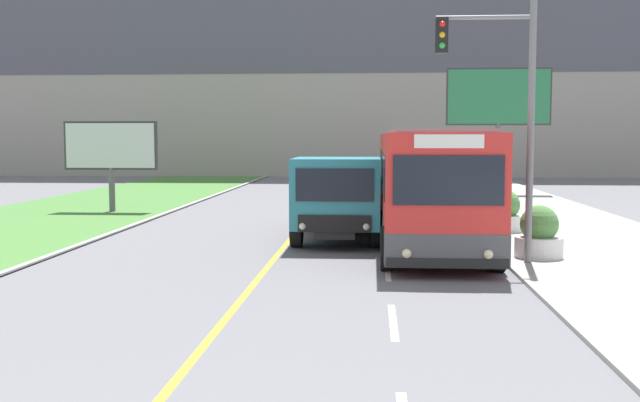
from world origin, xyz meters
TOP-DOWN VIEW (x-y plane):
  - apartment_block_background at (0.00, 55.55)m, footprint 80.00×8.04m
  - city_bus at (3.96, 17.12)m, footprint 2.73×11.78m
  - dump_truck at (1.43, 17.01)m, footprint 2.46×6.56m
  - traffic_light_mast at (5.40, 13.38)m, footprint 2.28×0.32m
  - billboard_large at (8.83, 34.99)m, footprint 5.31×0.24m
  - billboard_small at (-7.96, 24.87)m, footprint 3.73×0.24m
  - planter_round_near at (6.43, 14.10)m, footprint 1.15×1.15m
  - planter_round_second at (6.48, 19.16)m, footprint 1.17×1.17m
  - planter_round_third at (6.25, 24.22)m, footprint 1.12×1.12m
  - planter_round_far at (6.25, 29.28)m, footprint 1.08×1.08m

SIDE VIEW (x-z plane):
  - planter_round_far at x=6.25m, z-range 0.00..1.22m
  - planter_round_third at x=6.25m, z-range 0.00..1.26m
  - planter_round_near at x=6.43m, z-range 0.00..1.27m
  - planter_round_second at x=6.48m, z-range 0.00..1.29m
  - dump_truck at x=1.43m, z-range 0.03..2.45m
  - city_bus at x=3.96m, z-range 0.02..3.19m
  - billboard_small at x=-7.96m, z-range 0.74..4.35m
  - traffic_light_mast at x=5.40m, z-range 0.82..6.93m
  - billboard_large at x=8.83m, z-range 1.61..8.12m
  - apartment_block_background at x=0.00m, z-range 0.00..22.00m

